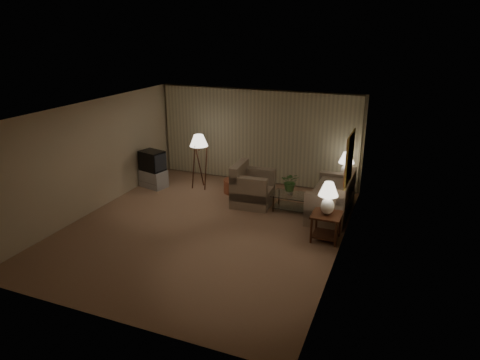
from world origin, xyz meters
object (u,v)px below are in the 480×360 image
at_px(coffee_table, 296,200).
at_px(sofa, 331,199).
at_px(floor_lamp, 199,161).
at_px(ottoman, 234,186).
at_px(side_table_far, 344,185).
at_px(table_lamp_near, 328,196).
at_px(tv_cabinet, 154,178).
at_px(vase, 290,191).
at_px(armchair, 253,189).
at_px(side_table_near, 326,222).
at_px(table_lamp_far, 346,163).
at_px(crt_tv, 152,161).

bearing_deg(coffee_table, sofa, 6.77).
distance_m(coffee_table, floor_lamp, 3.03).
height_order(coffee_table, ottoman, coffee_table).
height_order(sofa, side_table_far, sofa).
distance_m(table_lamp_near, floor_lamp, 4.33).
height_order(tv_cabinet, vase, vase).
height_order(table_lamp_near, coffee_table, table_lamp_near).
bearing_deg(armchair, coffee_table, -94.55).
height_order(sofa, armchair, armchair).
relative_size(table_lamp_near, vase, 4.22).
bearing_deg(side_table_near, table_lamp_far, 90.00).
bearing_deg(vase, side_table_far, 46.90).
xyz_separation_m(sofa, floor_lamp, (-3.77, 0.48, 0.41)).
distance_m(side_table_far, floor_lamp, 4.00).
xyz_separation_m(side_table_far, crt_tv, (-5.20, -1.06, 0.38)).
distance_m(table_lamp_near, table_lamp_far, 2.47).
relative_size(side_table_far, floor_lamp, 0.39).
height_order(armchair, side_table_near, armchair).
bearing_deg(floor_lamp, coffee_table, -11.10).
relative_size(coffee_table, ottoman, 2.04).
height_order(armchair, ottoman, armchair).
bearing_deg(side_table_far, sofa, -97.62).
bearing_deg(sofa, tv_cabinet, -90.28).
bearing_deg(ottoman, tv_cabinet, -169.28).
bearing_deg(floor_lamp, ottoman, 1.43).
height_order(table_lamp_near, tv_cabinet, table_lamp_near).
bearing_deg(tv_cabinet, table_lamp_near, -1.35).
distance_m(table_lamp_far, ottoman, 3.08).
bearing_deg(table_lamp_near, vase, 132.43).
bearing_deg(ottoman, vase, -18.89).
bearing_deg(side_table_near, floor_lamp, 155.06).
bearing_deg(armchair, side_table_far, -64.09).
xyz_separation_m(sofa, table_lamp_far, (0.15, 1.12, 0.61)).
distance_m(floor_lamp, ottoman, 1.20).
relative_size(side_table_far, table_lamp_far, 0.87).
height_order(coffee_table, vase, vase).
height_order(side_table_far, crt_tv, crt_tv).
bearing_deg(coffee_table, floor_lamp, 168.90).
bearing_deg(table_lamp_near, tv_cabinet, 164.78).
bearing_deg(armchair, crt_tv, 83.73).
height_order(sofa, floor_lamp, floor_lamp).
height_order(armchair, crt_tv, crt_tv).
distance_m(side_table_near, crt_tv, 5.40).
bearing_deg(vase, table_lamp_far, 46.90).
distance_m(armchair, table_lamp_far, 2.51).
xyz_separation_m(side_table_near, table_lamp_far, (0.00, 2.47, 0.59)).
bearing_deg(coffee_table, vase, -180.00).
relative_size(armchair, crt_tv, 1.51).
height_order(side_table_far, table_lamp_near, table_lamp_near).
height_order(crt_tv, ottoman, crt_tv).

